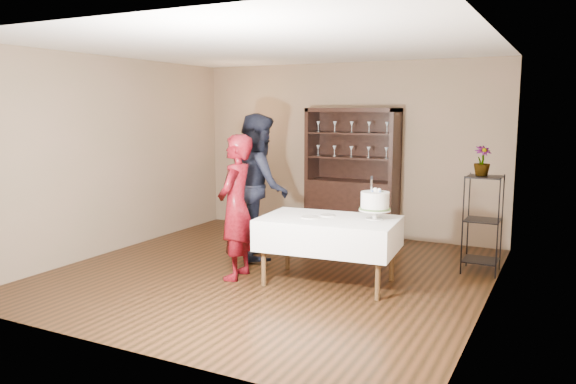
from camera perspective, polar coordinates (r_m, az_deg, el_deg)
name	(u,v)px	position (r m, az deg, el deg)	size (l,w,h in m)	color
floor	(271,273)	(6.94, -1.77, -8.20)	(5.00, 5.00, 0.00)	black
ceiling	(270,46)	(6.69, -1.88, 14.56)	(5.00, 5.00, 0.00)	white
back_wall	(346,149)	(8.94, 5.94, 4.32)	(5.00, 0.02, 2.70)	#726449
wall_left	(113,155)	(8.18, -17.39, 3.59)	(0.02, 5.00, 2.70)	#726449
wall_right	(492,174)	(5.90, 19.98, 1.73)	(0.02, 5.00, 2.70)	#726449
china_hutch	(352,195)	(8.72, 6.51, -0.33)	(1.40, 0.48, 2.00)	black
plant_etagere	(483,220)	(7.21, 19.17, -2.71)	(0.42, 0.42, 1.20)	black
cake_table	(329,233)	(6.41, 4.18, -4.23)	(1.61, 1.07, 0.76)	white
woman	(236,207)	(6.58, -5.30, -1.53)	(0.62, 0.41, 1.70)	#350409
man	(259,186)	(7.50, -2.92, 0.60)	(0.94, 0.73, 1.93)	black
cake	(375,202)	(6.32, 8.83, -1.02)	(0.37, 0.37, 0.49)	beige
plate_near	(310,217)	(6.36, 2.26, -2.58)	(0.21, 0.21, 0.01)	beige
plate_far	(328,215)	(6.48, 4.07, -2.39)	(0.17, 0.17, 0.01)	beige
potted_plant	(482,161)	(7.13, 19.12, 3.00)	(0.20, 0.20, 0.36)	#42632F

